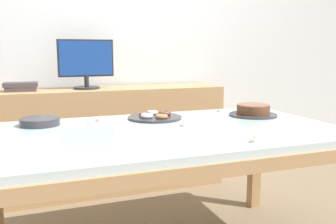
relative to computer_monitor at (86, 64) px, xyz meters
The scene contains 12 objects.
wall_back 0.46m from the computer_monitor, 54.44° to the left, with size 8.00×0.10×2.60m, color silver.
dining_table 1.26m from the computer_monitor, 79.67° to the right, with size 1.83×1.04×0.73m.
sideboard 0.64m from the computer_monitor, ahead, with size 1.74×0.44×0.83m.
computer_monitor is the anchor object (origin of this frame).
book_stack 0.50m from the computer_monitor, behind, with size 0.24×0.16×0.06m.
cake_chocolate_round 1.34m from the computer_monitor, 49.06° to the right, with size 0.29×0.29×0.07m.
pastry_platter 0.96m from the computer_monitor, 73.47° to the right, with size 0.31×0.31×0.04m.
plate_stack 0.97m from the computer_monitor, 114.09° to the right, with size 0.21×0.21×0.04m.
tealight_left_edge 1.23m from the computer_monitor, 73.85° to the right, with size 0.04×0.04×0.04m.
tealight_near_front 0.89m from the computer_monitor, 94.08° to the right, with size 0.04×0.04×0.04m.
tealight_near_cakes 1.12m from the computer_monitor, 47.14° to the right, with size 0.04×0.04×0.04m.
tealight_centre 1.67m from the computer_monitor, 72.99° to the right, with size 0.04×0.04×0.04m.
Camera 1 is at (-0.65, -1.75, 1.12)m, focal length 40.00 mm.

